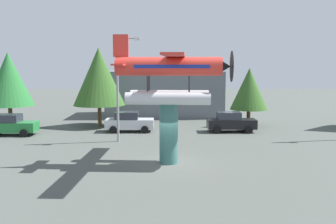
{
  "coord_description": "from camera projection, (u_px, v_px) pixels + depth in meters",
  "views": [
    {
      "loc": [
        -0.33,
        -22.74,
        5.9
      ],
      "look_at": [
        0.0,
        3.0,
        2.71
      ],
      "focal_mm": 41.46,
      "sensor_mm": 36.0,
      "label": 1
    }
  ],
  "objects": [
    {
      "name": "tree_east",
      "position": [
        99.0,
        77.0,
        36.51
      ],
      "size": [
        4.87,
        4.87,
        7.44
      ],
      "color": "brown",
      "rests_on": "ground"
    },
    {
      "name": "car_near_green",
      "position": [
        10.0,
        125.0,
        32.23
      ],
      "size": [
        4.2,
        2.02,
        1.76
      ],
      "color": "#237A38",
      "rests_on": "ground"
    },
    {
      "name": "car_far_black",
      "position": [
        231.0,
        122.0,
        33.85
      ],
      "size": [
        4.2,
        2.02,
        1.76
      ],
      "color": "black",
      "rests_on": "ground"
    },
    {
      "name": "ground_plane",
      "position": [
        169.0,
        163.0,
        23.29
      ],
      "size": [
        140.0,
        140.0,
        0.0
      ],
      "primitive_type": "plane",
      "color": "#4C514C"
    },
    {
      "name": "tree_west",
      "position": [
        9.0,
        79.0,
        34.68
      ],
      "size": [
        4.31,
        4.31,
        6.96
      ],
      "color": "brown",
      "rests_on": "ground"
    },
    {
      "name": "streetlight_primary",
      "position": [
        120.0,
        82.0,
        29.18
      ],
      "size": [
        1.84,
        0.28,
        7.92
      ],
      "color": "gray",
      "rests_on": "ground"
    },
    {
      "name": "tree_center_back",
      "position": [
        249.0,
        89.0,
        36.81
      ],
      "size": [
        3.56,
        3.56,
        5.55
      ],
      "color": "brown",
      "rests_on": "ground"
    },
    {
      "name": "floatplane_monument",
      "position": [
        171.0,
        75.0,
        22.64
      ],
      "size": [
        6.97,
        10.45,
        4.0
      ],
      "rotation": [
        0.0,
        0.0,
        -0.06
      ],
      "color": "silver",
      "rests_on": "display_pedestal"
    },
    {
      "name": "storefront_building",
      "position": [
        165.0,
        93.0,
        44.81
      ],
      "size": [
        12.99,
        6.84,
        5.11
      ],
      "primitive_type": "cube",
      "color": "slate",
      "rests_on": "ground"
    },
    {
      "name": "car_mid_silver",
      "position": [
        129.0,
        122.0,
        33.98
      ],
      "size": [
        4.2,
        2.02,
        1.76
      ],
      "color": "silver",
      "rests_on": "ground"
    },
    {
      "name": "display_pedestal",
      "position": [
        169.0,
        133.0,
        23.07
      ],
      "size": [
        1.1,
        1.1,
        3.62
      ],
      "primitive_type": "cylinder",
      "color": "#386B66",
      "rests_on": "ground"
    }
  ]
}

